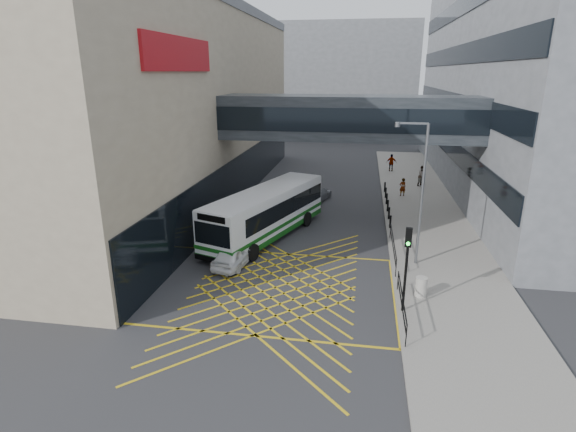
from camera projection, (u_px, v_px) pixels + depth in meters
The scene contains 18 objects.
ground at pixel (275, 288), 23.08m from camera, with size 120.00×120.00×0.00m, color #333335.
building_whsmith at pixel (104, 103), 38.46m from camera, with size 24.17×42.00×16.00m.
building_far at pixel (330, 81), 76.96m from camera, with size 28.00×16.00×18.00m, color slate.
skybridge at pixel (349, 118), 31.57m from camera, with size 20.00×4.10×3.00m.
pavement at pixel (422, 210), 35.73m from camera, with size 6.00×54.00×0.16m, color gray.
box_junction at pixel (275, 287), 23.08m from camera, with size 12.00×9.00×0.01m.
bus at pixel (267, 212), 29.66m from camera, with size 6.32×11.81×3.25m.
car_white at pixel (235, 254), 25.58m from camera, with size 1.68×4.10×1.30m, color white.
car_dark at pixel (290, 208), 33.94m from camera, with size 1.97×5.03×1.58m, color black.
car_silver at pixel (316, 193), 38.49m from camera, with size 1.73×4.10×1.27m, color #999BA1.
traffic_light at pixel (407, 258), 19.65m from camera, with size 0.30×0.48×4.08m.
street_lamp at pixel (419, 186), 24.30m from camera, with size 1.79×0.28×7.91m.
litter_bin at pixel (421, 287), 21.73m from camera, with size 0.57×0.57×0.98m, color #ADA89E.
kerb_railings at pixel (397, 266), 23.52m from camera, with size 0.05×12.54×1.00m.
bollards at pixel (387, 202), 35.99m from camera, with size 0.14×10.14×0.90m.
pedestrian_a at pixel (403, 187), 39.24m from camera, with size 0.63×0.45×1.59m, color gray.
pedestrian_b at pixel (422, 176), 42.64m from camera, with size 0.95×0.55×1.94m, color gray.
pedestrian_c at pixel (391, 163), 48.95m from camera, with size 1.11×0.53×1.88m, color gray.
Camera 1 is at (4.08, -20.44, 10.59)m, focal length 28.00 mm.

